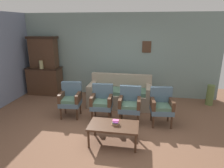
% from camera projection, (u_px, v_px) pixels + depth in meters
% --- Properties ---
extents(ground_plane, '(7.68, 7.68, 0.00)m').
position_uv_depth(ground_plane, '(102.00, 133.00, 4.53)').
color(ground_plane, brown).
extents(wall_back_with_decor, '(6.40, 0.09, 2.70)m').
position_uv_depth(wall_back_with_decor, '(119.00, 55.00, 6.62)').
color(wall_back_with_decor, gray).
rests_on(wall_back_with_decor, ground).
extents(side_cabinet, '(1.16, 0.55, 0.93)m').
position_uv_depth(side_cabinet, '(45.00, 81.00, 6.93)').
color(side_cabinet, '#472D1E').
rests_on(side_cabinet, ground).
extents(cabinet_upper_hutch, '(0.99, 0.38, 1.03)m').
position_uv_depth(cabinet_upper_hutch, '(43.00, 52.00, 6.71)').
color(cabinet_upper_hutch, '#472D1E').
rests_on(cabinet_upper_hutch, side_cabinet).
extents(vase_on_cabinet, '(0.13, 0.13, 0.27)m').
position_uv_depth(vase_on_cabinet, '(41.00, 65.00, 6.58)').
color(vase_on_cabinet, tan).
rests_on(vase_on_cabinet, side_cabinet).
extents(floral_couch, '(1.84, 0.81, 0.90)m').
position_uv_depth(floral_couch, '(120.00, 95.00, 5.97)').
color(floral_couch, gray).
rests_on(floral_couch, ground).
extents(armchair_row_middle, '(0.56, 0.54, 0.90)m').
position_uv_depth(armchair_row_middle, '(71.00, 98.00, 5.23)').
color(armchair_row_middle, slate).
rests_on(armchair_row_middle, ground).
extents(armchair_by_doorway, '(0.54, 0.52, 0.90)m').
position_uv_depth(armchair_by_doorway, '(102.00, 101.00, 5.05)').
color(armchair_by_doorway, slate).
rests_on(armchair_by_doorway, ground).
extents(armchair_near_cabinet, '(0.53, 0.50, 0.90)m').
position_uv_depth(armchair_near_cabinet, '(130.00, 103.00, 4.90)').
color(armchair_near_cabinet, slate).
rests_on(armchair_near_cabinet, ground).
extents(armchair_near_couch_end, '(0.57, 0.54, 0.90)m').
position_uv_depth(armchair_near_couch_end, '(162.00, 105.00, 4.80)').
color(armchair_near_couch_end, slate).
rests_on(armchair_near_couch_end, ground).
extents(coffee_table, '(1.00, 0.56, 0.42)m').
position_uv_depth(coffee_table, '(114.00, 127.00, 4.03)').
color(coffee_table, '#472D1E').
rests_on(coffee_table, ground).
extents(book_stack_on_table, '(0.14, 0.12, 0.09)m').
position_uv_depth(book_stack_on_table, '(115.00, 122.00, 4.02)').
color(book_stack_on_table, '#E29A71').
rests_on(book_stack_on_table, coffee_table).
extents(floor_vase_by_wall, '(0.22, 0.22, 0.61)m').
position_uv_depth(floor_vase_by_wall, '(210.00, 95.00, 6.01)').
color(floor_vase_by_wall, '#5E713B').
rests_on(floor_vase_by_wall, ground).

